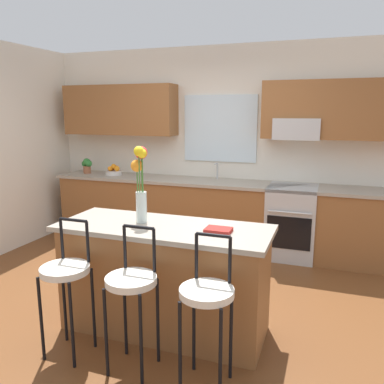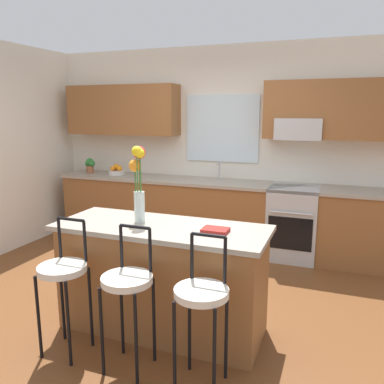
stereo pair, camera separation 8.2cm
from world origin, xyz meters
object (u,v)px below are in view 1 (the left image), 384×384
object	(u,v)px
kitchen_island	(164,278)
bar_stool_middle	(132,286)
flower_vase	(140,177)
cookbook	(218,230)
bar_stool_near	(66,276)
fruit_bowl_oranges	(114,171)
potted_plant_small	(87,165)
bar_stool_far	(207,299)
oven_range	(291,222)

from	to	relation	value
kitchen_island	bar_stool_middle	size ratio (longest dim) A/B	1.69
flower_vase	cookbook	distance (m)	0.78
bar_stool_near	fruit_bowl_oranges	bearing A→B (deg)	113.56
bar_stool_near	potted_plant_small	bearing A→B (deg)	121.22
kitchen_island	bar_stool_near	xyz separation A→B (m)	(-0.55, -0.56, 0.17)
potted_plant_small	bar_stool_far	bearing A→B (deg)	-44.62
kitchen_island	flower_vase	world-z (taller)	flower_vase
bar_stool_far	cookbook	xyz separation A→B (m)	(-0.08, 0.54, 0.30)
flower_vase	fruit_bowl_oranges	size ratio (longest dim) A/B	2.67
bar_stool_middle	bar_stool_far	size ratio (longest dim) A/B	1.00
cookbook	potted_plant_small	xyz separation A→B (m)	(-2.66, 2.16, 0.11)
bar_stool_middle	potted_plant_small	bearing A→B (deg)	129.00
oven_range	potted_plant_small	xyz separation A→B (m)	(-3.02, 0.02, 0.59)
potted_plant_small	flower_vase	bearing A→B (deg)	-46.92
bar_stool_far	fruit_bowl_oranges	bearing A→B (deg)	130.12
bar_stool_far	cookbook	world-z (taller)	bar_stool_far
oven_range	potted_plant_small	size ratio (longest dim) A/B	4.09
kitchen_island	cookbook	xyz separation A→B (m)	(0.47, -0.02, 0.47)
flower_vase	potted_plant_small	distance (m)	2.89
cookbook	fruit_bowl_oranges	bearing A→B (deg)	135.43
kitchen_island	bar_stool_far	xyz separation A→B (m)	(0.55, -0.56, 0.17)
kitchen_island	potted_plant_small	world-z (taller)	potted_plant_small
bar_stool_middle	oven_range	bearing A→B (deg)	72.78
potted_plant_small	fruit_bowl_oranges	bearing A→B (deg)	0.60
bar_stool_middle	fruit_bowl_oranges	xyz separation A→B (m)	(-1.73, 2.70, 0.34)
bar_stool_near	bar_stool_middle	world-z (taller)	same
oven_range	kitchen_island	size ratio (longest dim) A/B	0.52
fruit_bowl_oranges	potted_plant_small	xyz separation A→B (m)	(-0.46, -0.00, 0.07)
kitchen_island	bar_stool_far	size ratio (longest dim) A/B	1.69
bar_stool_middle	cookbook	size ratio (longest dim) A/B	5.21
kitchen_island	fruit_bowl_oranges	xyz separation A→B (m)	(-1.73, 2.15, 0.51)
kitchen_island	flower_vase	bearing A→B (deg)	170.03
kitchen_island	flower_vase	xyz separation A→B (m)	(-0.22, 0.04, 0.84)
flower_vase	fruit_bowl_oranges	world-z (taller)	flower_vase
potted_plant_small	oven_range	bearing A→B (deg)	-0.46
oven_range	kitchen_island	distance (m)	2.28
oven_range	bar_stool_far	size ratio (longest dim) A/B	0.88
cookbook	potted_plant_small	size ratio (longest dim) A/B	0.89
oven_range	cookbook	world-z (taller)	cookbook
bar_stool_middle	potted_plant_small	size ratio (longest dim) A/B	4.63
oven_range	flower_vase	bearing A→B (deg)	-116.73
bar_stool_middle	flower_vase	distance (m)	0.92
oven_range	fruit_bowl_oranges	size ratio (longest dim) A/B	3.83
flower_vase	bar_stool_near	bearing A→B (deg)	-119.13
kitchen_island	bar_stool_near	distance (m)	0.80
bar_stool_near	cookbook	xyz separation A→B (m)	(1.02, 0.54, 0.30)
potted_plant_small	bar_stool_middle	bearing A→B (deg)	-51.00
oven_range	cookbook	distance (m)	2.22
oven_range	flower_vase	xyz separation A→B (m)	(-1.05, -2.08, 0.84)
flower_vase	oven_range	bearing A→B (deg)	63.27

